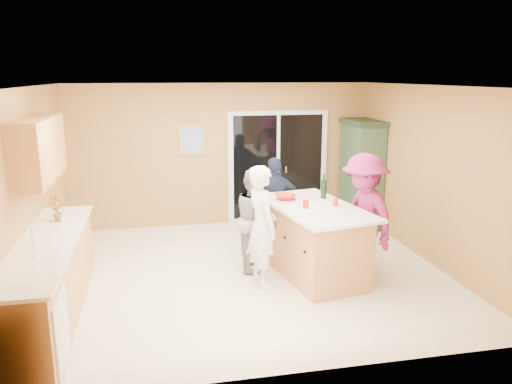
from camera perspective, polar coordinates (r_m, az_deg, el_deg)
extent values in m
plane|color=white|center=(7.19, -1.03, -9.20)|extent=(5.50, 5.50, 0.00)
cube|color=white|center=(6.64, -1.12, 12.01)|extent=(5.50, 5.00, 0.10)
cube|color=tan|center=(9.22, -3.89, 4.23)|extent=(5.50, 0.10, 2.60)
cube|color=tan|center=(4.45, 4.79, -5.78)|extent=(5.50, 0.10, 2.60)
cube|color=tan|center=(6.87, -24.27, -0.08)|extent=(0.10, 5.00, 2.60)
cube|color=tan|center=(7.76, 19.32, 1.79)|extent=(0.10, 5.00, 2.60)
cube|color=#C57A4C|center=(6.21, -22.56, -9.51)|extent=(0.60, 3.00, 0.90)
cube|color=silver|center=(5.25, -24.66, -14.58)|extent=(0.62, 0.60, 0.72)
cube|color=silver|center=(6.05, -22.81, -5.39)|extent=(0.65, 3.05, 0.04)
cylinder|color=silver|center=(5.54, -24.09, -5.35)|extent=(0.02, 0.02, 0.30)
cube|color=#C57A4C|center=(6.54, -23.62, 4.50)|extent=(0.35, 1.60, 0.75)
cube|color=silver|center=(9.43, 2.50, 2.91)|extent=(1.90, 0.05, 2.10)
cube|color=black|center=(9.42, 2.52, 2.89)|extent=(1.70, 0.03, 1.94)
cube|color=silver|center=(9.41, 2.53, 2.89)|extent=(0.06, 0.04, 1.94)
cube|color=silver|center=(9.45, 3.43, 2.61)|extent=(0.02, 0.03, 0.12)
cube|color=tan|center=(9.11, -7.35, 5.94)|extent=(0.46, 0.03, 0.56)
cube|color=#537FAD|center=(9.09, -7.35, 5.94)|extent=(0.38, 0.02, 0.48)
cube|color=#C57A4C|center=(7.01, 6.61, -5.70)|extent=(1.15, 1.81, 0.96)
cube|color=silver|center=(6.86, 6.72, -1.76)|extent=(1.35, 2.05, 0.04)
cube|color=black|center=(7.16, 6.51, -8.91)|extent=(1.05, 1.71, 0.11)
cube|color=#1E311E|center=(9.59, 11.67, -3.28)|extent=(0.54, 1.03, 0.12)
cube|color=#375339|center=(9.37, 11.93, 2.06)|extent=(0.48, 0.97, 1.82)
cube|color=#1E311E|center=(9.24, 12.21, 7.83)|extent=(0.56, 1.06, 0.08)
imported|color=silver|center=(6.54, 0.67, -3.93)|extent=(0.50, 0.66, 1.62)
imported|color=#9D9DA0|center=(7.12, -0.01, -3.14)|extent=(0.67, 0.79, 1.47)
imported|color=#192238|center=(7.82, 2.25, -1.49)|extent=(0.90, 0.40, 1.51)
imported|color=#932057|center=(6.98, 12.18, -2.68)|extent=(0.88, 1.23, 1.72)
imported|color=#AE1A13|center=(7.17, 3.40, -0.56)|extent=(0.31, 0.31, 0.07)
imported|color=red|center=(6.74, -21.84, -1.67)|extent=(0.22, 0.19, 0.36)
cylinder|color=#AE1A13|center=(6.67, 5.69, -1.43)|extent=(0.10, 0.10, 0.12)
cylinder|color=#AE1A13|center=(6.89, 9.07, -1.15)|extent=(0.09, 0.09, 0.10)
cylinder|color=black|center=(7.26, 7.74, 0.30)|extent=(0.08, 0.08, 0.26)
cylinder|color=black|center=(7.22, 7.79, 1.70)|extent=(0.03, 0.03, 0.10)
cylinder|color=white|center=(6.73, 5.99, -1.79)|extent=(0.23, 0.23, 0.01)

